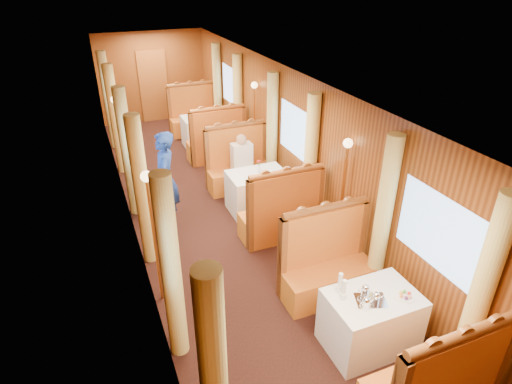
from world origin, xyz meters
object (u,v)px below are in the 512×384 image
table_far (205,131)px  fruit_plate (405,296)px  table_near (370,321)px  banquette_mid_aft (238,168)px  teapot_left (366,305)px  banquette_near_aft (327,268)px  banquette_far_aft (194,117)px  teapot_back (365,292)px  teapot_right (376,299)px  rose_vase_far (203,110)px  steward (166,180)px  tea_tray (371,301)px  banquette_far_fwd (217,143)px  banquette_mid_fwd (281,216)px  table_mid (257,192)px  rose_vase_mid (259,164)px  passenger (242,158)px

table_far → fruit_plate: bearing=-87.5°
table_near → table_far: bearing=90.0°
table_near → banquette_mid_aft: (0.00, 4.51, 0.05)m
fruit_plate → teapot_left: bearing=178.4°
banquette_near_aft → banquette_far_aft: size_ratio=1.00×
banquette_far_aft → teapot_back: bearing=-90.7°
teapot_right → banquette_mid_aft: bearing=106.2°
teapot_back → rose_vase_far: rose_vase_far is taller
rose_vase_far → steward: size_ratio=0.21×
banquette_far_aft → tea_tray: bearing=-90.6°
table_far → banquette_far_fwd: bearing=-90.0°
banquette_mid_fwd → rose_vase_far: 4.57m
banquette_mid_fwd → steward: steward is taller
banquette_near_aft → banquette_far_fwd: same height
tea_tray → rose_vase_far: bearing=89.3°
tea_tray → steward: size_ratio=0.20×
tea_tray → teapot_right: bearing=-51.1°
table_mid → teapot_left: size_ratio=7.00×
banquette_mid_fwd → teapot_right: bearing=-91.2°
table_far → rose_vase_far: size_ratio=2.92×
table_near → rose_vase_mid: rose_vase_mid is taller
table_mid → fruit_plate: fruit_plate is taller
banquette_far_aft → teapot_back: banquette_far_aft is taller
banquette_near_aft → banquette_far_fwd: 4.97m
tea_tray → steward: (-1.54, 3.70, 0.10)m
table_mid → teapot_right: 3.61m
banquette_mid_aft → fruit_plate: banquette_mid_aft is taller
table_near → table_far: 7.00m
banquette_mid_fwd → table_far: bearing=90.0°
banquette_mid_fwd → banquette_far_fwd: same height
table_mid → rose_vase_far: (0.00, 3.53, 0.55)m
banquette_mid_fwd → passenger: size_ratio=1.76×
teapot_left → rose_vase_mid: size_ratio=0.42×
table_mid → teapot_back: (-0.10, -3.45, 0.43)m
table_near → table_mid: bearing=90.0°
table_near → rose_vase_far: bearing=90.0°
banquette_far_aft → rose_vase_mid: (0.03, -4.50, 0.50)m
teapot_right → fruit_plate: size_ratio=0.64×
banquette_mid_aft → table_mid: bearing=-90.0°
table_mid → rose_vase_mid: 0.55m
banquette_mid_fwd → teapot_left: bearing=-94.7°
rose_vase_far → banquette_far_aft: bearing=90.2°
banquette_far_fwd → banquette_far_aft: same height
steward → passenger: (1.63, 0.64, -0.11)m
banquette_near_aft → teapot_left: bearing=-100.6°
fruit_plate → banquette_far_fwd: bearing=92.9°
table_far → tea_tray: bearing=-90.7°
banquette_mid_aft → banquette_mid_fwd: bearing=-90.0°
table_mid → passenger: (-0.00, 0.78, 0.37)m
table_near → steward: size_ratio=0.61×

